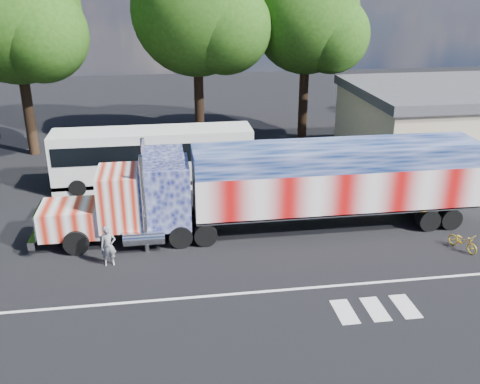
{
  "coord_description": "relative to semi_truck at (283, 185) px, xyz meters",
  "views": [
    {
      "loc": [
        -3.55,
        -20.9,
        11.58
      ],
      "look_at": [
        0.0,
        3.0,
        1.9
      ],
      "focal_mm": 40.0,
      "sensor_mm": 36.0,
      "label": 1
    }
  ],
  "objects": [
    {
      "name": "semi_truck",
      "position": [
        0.0,
        0.0,
        0.0
      ],
      "size": [
        21.42,
        3.38,
        4.57
      ],
      "color": "black",
      "rests_on": "ground"
    },
    {
      "name": "woman",
      "position": [
        -8.18,
        -2.36,
        -1.44
      ],
      "size": [
        0.71,
        0.51,
        1.82
      ],
      "primitive_type": "imported",
      "rotation": [
        0.0,
        0.0,
        0.11
      ],
      "color": "slate",
      "rests_on": "ground"
    },
    {
      "name": "tree_n_mid",
      "position": [
        -2.64,
        16.04,
        7.1
      ],
      "size": [
        9.64,
        9.18,
        14.1
      ],
      "color": "black",
      "rests_on": "ground"
    },
    {
      "name": "tree_ne_a",
      "position": [
        5.34,
        16.07,
        6.38
      ],
      "size": [
        8.21,
        7.82,
        12.71
      ],
      "color": "black",
      "rests_on": "ground"
    },
    {
      "name": "coach_bus",
      "position": [
        -6.21,
        7.22,
        -0.59
      ],
      "size": [
        11.66,
        2.71,
        3.39
      ],
      "color": "silver",
      "rests_on": "ground"
    },
    {
      "name": "bicycle",
      "position": [
        7.72,
        -3.31,
        -1.94
      ],
      "size": [
        1.07,
        1.65,
        0.82
      ],
      "primitive_type": "imported",
      "rotation": [
        0.0,
        0.0,
        0.37
      ],
      "color": "gold",
      "rests_on": "ground"
    },
    {
      "name": "ground",
      "position": [
        -2.02,
        -2.48,
        -2.35
      ],
      "size": [
        100.0,
        100.0,
        0.0
      ],
      "primitive_type": "plane",
      "color": "black"
    },
    {
      "name": "tree_nw_a",
      "position": [
        -14.54,
        14.59,
        6.88
      ],
      "size": [
        9.12,
        8.69,
        13.64
      ],
      "color": "black",
      "rests_on": "ground"
    },
    {
      "name": "lane_markings",
      "position": [
        -0.31,
        -6.25,
        -2.35
      ],
      "size": [
        30.0,
        2.67,
        0.01
      ],
      "color": "silver",
      "rests_on": "ground"
    }
  ]
}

